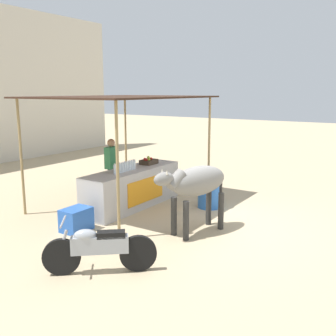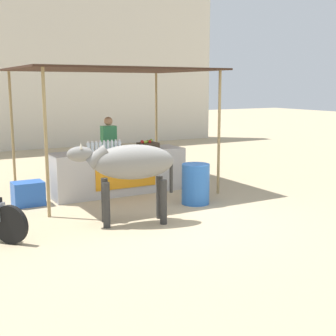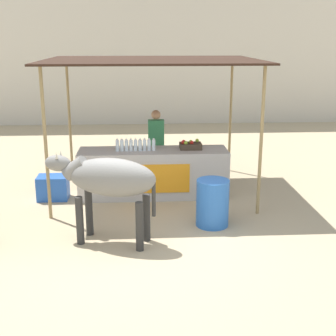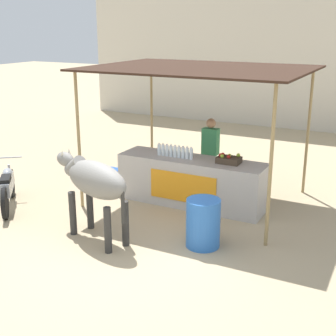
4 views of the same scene
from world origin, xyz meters
name	(u,v)px [view 1 (image 1 of 4)]	position (x,y,z in m)	size (l,w,h in m)	color
ground_plane	(211,222)	(0.00, 0.00, 0.00)	(60.00, 60.00, 0.00)	tan
stall_counter	(133,188)	(0.00, 2.20, 0.48)	(3.00, 0.82, 0.96)	#B2ADA8
stall_awning	(121,101)	(0.00, 2.50, 2.62)	(4.20, 3.20, 2.73)	#382319
water_bottle_row	(125,167)	(-0.35, 2.15, 1.07)	(0.79, 0.07, 0.25)	silver
fruit_crate	(149,161)	(0.76, 2.25, 1.03)	(0.44, 0.32, 0.18)	#3F3326
vendor_behind_counter	(112,169)	(0.09, 2.95, 0.85)	(0.34, 0.22, 1.65)	#383842
cooler_box	(76,220)	(-2.02, 2.10, 0.24)	(0.60, 0.44, 0.48)	blue
water_barrel	(209,191)	(0.97, 0.56, 0.41)	(0.56, 0.56, 0.82)	blue
cow	(196,183)	(-0.76, -0.02, 1.03)	(1.84, 0.92, 1.44)	gray
motorcycle_parked	(99,248)	(-3.19, 0.37, 0.43)	(1.21, 1.43, 0.90)	black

